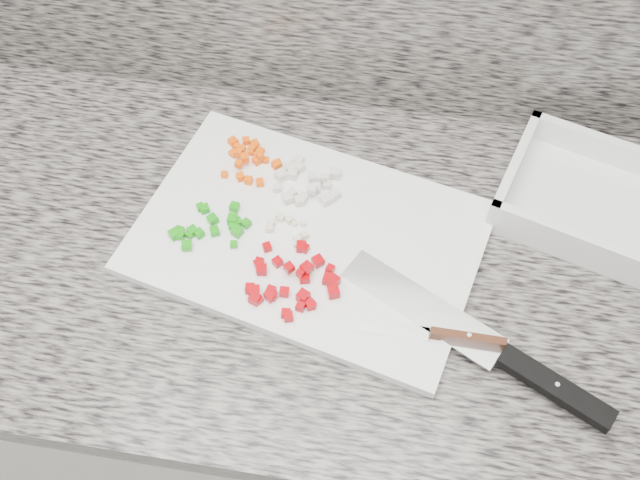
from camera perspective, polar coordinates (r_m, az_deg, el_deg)
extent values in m
cube|color=silver|center=(1.44, -4.16, -10.41)|extent=(3.92, 0.62, 0.86)
cube|color=slate|center=(1.04, -5.66, -0.73)|extent=(3.96, 0.64, 0.04)
cube|color=white|center=(1.02, -0.93, 0.22)|extent=(0.54, 0.42, 0.02)
cube|color=#FF5505|center=(1.07, -6.39, 5.04)|extent=(0.02, 0.02, 0.01)
cube|color=#FF5505|center=(1.10, -4.79, 7.08)|extent=(0.01, 0.01, 0.01)
cube|color=#FF5505|center=(1.09, -5.06, 6.34)|extent=(0.02, 0.02, 0.01)
cube|color=#FF5505|center=(1.09, -5.05, 6.73)|extent=(0.01, 0.01, 0.01)
cube|color=#FF5505|center=(1.09, -4.34, 6.40)|extent=(0.01, 0.01, 0.01)
cube|color=#FF5505|center=(1.11, -5.94, 7.90)|extent=(0.01, 0.01, 0.01)
cube|color=#FF5505|center=(1.10, -6.30, 7.24)|extent=(0.01, 0.01, 0.01)
cube|color=#FF5505|center=(1.10, -5.47, 7.24)|extent=(0.01, 0.01, 0.01)
cube|color=#FF5505|center=(1.09, -6.54, 6.95)|extent=(0.01, 0.01, 0.01)
cube|color=#FF5505|center=(1.10, -6.96, 6.91)|extent=(0.01, 0.01, 0.01)
cube|color=#FF5505|center=(1.08, -6.03, 6.55)|extent=(0.01, 0.01, 0.01)
cube|color=#FF5505|center=(1.08, -3.43, 6.12)|extent=(0.02, 0.02, 0.01)
cube|color=#FF5505|center=(1.08, -6.52, 6.08)|extent=(0.01, 0.01, 0.01)
cube|color=#FF5505|center=(1.08, -3.49, 6.00)|extent=(0.02, 0.02, 0.01)
cube|color=#FF5505|center=(1.10, -5.58, 7.06)|extent=(0.01, 0.01, 0.01)
cube|color=#FF5505|center=(1.10, -4.97, 6.84)|extent=(0.01, 0.01, 0.01)
cube|color=#FF5505|center=(1.11, -6.97, 7.82)|extent=(0.02, 0.02, 0.01)
cube|color=#FF5505|center=(1.11, -5.23, 7.49)|extent=(0.01, 0.01, 0.01)
cube|color=#FF5505|center=(1.08, -4.82, 6.71)|extent=(0.01, 0.01, 0.01)
cube|color=#FF5505|center=(1.06, -4.84, 4.61)|extent=(0.01, 0.01, 0.01)
cube|color=#FF5505|center=(1.08, -7.67, 5.23)|extent=(0.01, 0.01, 0.01)
cube|color=#FF5505|center=(1.11, -5.25, 7.68)|extent=(0.02, 0.02, 0.01)
cube|color=#FF5505|center=(1.06, -5.74, 4.76)|extent=(0.01, 0.01, 0.01)
cube|color=#FF5505|center=(1.11, -6.69, 7.46)|extent=(0.01, 0.01, 0.01)
cube|color=beige|center=(1.08, -2.08, 5.81)|extent=(0.02, 0.02, 0.01)
cube|color=beige|center=(1.04, -2.60, 3.39)|extent=(0.02, 0.02, 0.01)
cube|color=beige|center=(1.04, -1.31, 3.47)|extent=(0.01, 0.01, 0.01)
cube|color=beige|center=(1.05, 0.24, 5.05)|extent=(0.01, 0.01, 0.01)
cube|color=beige|center=(1.05, -3.44, 4.19)|extent=(0.01, 0.01, 0.01)
cube|color=beige|center=(1.08, -1.77, 6.35)|extent=(0.02, 0.02, 0.01)
cube|color=beige|center=(1.07, -2.23, 5.31)|extent=(0.02, 0.02, 0.01)
cube|color=beige|center=(1.05, 0.57, 4.41)|extent=(0.01, 0.01, 0.01)
cube|color=beige|center=(1.04, -0.63, 4.07)|extent=(0.01, 0.01, 0.01)
cube|color=beige|center=(1.04, 0.49, 3.26)|extent=(0.02, 0.02, 0.01)
cube|color=beige|center=(1.04, 1.23, 3.67)|extent=(0.02, 0.02, 0.01)
cube|color=beige|center=(1.07, -2.34, 5.84)|extent=(0.02, 0.02, 0.01)
cube|color=beige|center=(1.05, -0.32, 4.20)|extent=(0.01, 0.01, 0.01)
cube|color=beige|center=(1.07, -1.68, 5.82)|extent=(0.02, 0.02, 0.01)
cube|color=beige|center=(1.05, -0.60, 5.04)|extent=(0.02, 0.02, 0.01)
cube|color=beige|center=(1.04, -1.65, 3.18)|extent=(0.02, 0.02, 0.01)
cube|color=beige|center=(1.06, 1.21, 5.33)|extent=(0.02, 0.02, 0.01)
cube|color=beige|center=(1.05, -2.24, 3.78)|extent=(0.02, 0.02, 0.01)
cube|color=beige|center=(1.04, 0.78, 3.36)|extent=(0.01, 0.01, 0.01)
cube|color=beige|center=(1.06, -3.13, 5.21)|extent=(0.02, 0.02, 0.01)
cube|color=#17930D|center=(1.02, -9.64, 0.53)|extent=(0.02, 0.02, 0.01)
cube|color=#17930D|center=(1.02, -11.15, 0.41)|extent=(0.01, 0.01, 0.01)
cube|color=#17930D|center=(1.03, -8.59, 1.65)|extent=(0.02, 0.02, 0.01)
cube|color=#17930D|center=(1.02, -5.92, 1.33)|extent=(0.02, 0.02, 0.01)
cube|color=#17930D|center=(1.01, -6.65, 0.69)|extent=(0.02, 0.02, 0.01)
cube|color=#17930D|center=(1.04, -9.55, 2.62)|extent=(0.01, 0.01, 0.01)
cube|color=#17930D|center=(1.01, -10.61, -0.43)|extent=(0.02, 0.02, 0.01)
cube|color=#17930D|center=(1.02, -10.38, 0.46)|extent=(0.01, 0.01, 0.01)
cube|color=#17930D|center=(1.02, -7.00, 1.64)|extent=(0.01, 0.01, 0.01)
cube|color=#17930D|center=(1.00, -6.91, -0.34)|extent=(0.01, 0.01, 0.01)
cube|color=#17930D|center=(1.02, -11.57, 0.46)|extent=(0.02, 0.02, 0.01)
cube|color=#17930D|center=(1.02, -6.58, 1.43)|extent=(0.01, 0.01, 0.01)
cube|color=#17930D|center=(1.02, -10.16, 0.74)|extent=(0.02, 0.02, 0.01)
cube|color=#17930D|center=(1.02, -8.43, 0.71)|extent=(0.02, 0.02, 0.01)
cube|color=#17930D|center=(1.04, -9.22, 2.50)|extent=(0.02, 0.02, 0.01)
cube|color=#17930D|center=(1.03, -11.19, 0.73)|extent=(0.01, 0.01, 0.01)
cube|color=#17930D|center=(1.04, -6.85, 2.64)|extent=(0.01, 0.01, 0.01)
cube|color=#17930D|center=(1.02, -6.96, 1.14)|extent=(0.01, 0.01, 0.01)
cube|color=#AE0209|center=(0.98, -4.89, -1.76)|extent=(0.01, 0.01, 0.01)
cube|color=#AE0209|center=(0.97, -4.68, -2.38)|extent=(0.02, 0.02, 0.01)
cube|color=#AE0209|center=(0.96, -1.55, -2.66)|extent=(0.01, 0.01, 0.01)
cube|color=#AE0209|center=(0.96, -5.61, -3.89)|extent=(0.01, 0.01, 0.01)
cube|color=#AE0209|center=(0.96, -1.25, -3.03)|extent=(0.02, 0.02, 0.01)
cube|color=#AE0209|center=(0.96, -1.07, -2.25)|extent=(0.02, 0.02, 0.01)
cube|color=#AE0209|center=(0.95, -3.84, -4.46)|extent=(0.01, 0.01, 0.01)
cube|color=#AE0209|center=(0.95, -0.76, -5.14)|extent=(0.02, 0.02, 0.01)
cube|color=#AE0209|center=(0.96, -2.50, -2.22)|extent=(0.02, 0.02, 0.01)
cube|color=#AE0209|center=(0.94, -2.54, -6.15)|extent=(0.01, 0.01, 0.01)
cube|color=#AE0209|center=(0.94, -1.57, -5.35)|extent=(0.01, 0.01, 0.01)
cube|color=#AE0209|center=(0.95, -3.99, -4.46)|extent=(0.02, 0.02, 0.01)
cube|color=#AE0209|center=(0.96, -3.95, -4.05)|extent=(0.01, 0.01, 0.01)
cube|color=#AE0209|center=(0.98, -3.42, -1.76)|extent=(0.02, 0.02, 0.01)
cube|color=#AE0209|center=(0.96, 0.69, -3.15)|extent=(0.02, 0.02, 0.01)
cube|color=#AE0209|center=(0.95, -5.01, -4.75)|extent=(0.02, 0.02, 0.01)
cube|color=#AE0209|center=(0.98, -4.87, -1.99)|extent=(0.02, 0.02, 0.01)
cube|color=#AE0209|center=(0.95, -5.23, -4.70)|extent=(0.02, 0.02, 0.01)
cube|color=#AE0209|center=(0.96, -5.27, -4.10)|extent=(0.02, 0.02, 0.01)
cube|color=#AE0209|center=(0.95, 1.08, -4.18)|extent=(0.02, 0.02, 0.01)
cube|color=#AE0209|center=(0.99, -1.49, -0.54)|extent=(0.01, 0.01, 0.01)
cube|color=#AE0209|center=(0.99, -1.24, -0.66)|extent=(0.01, 0.01, 0.01)
cube|color=#AE0209|center=(0.97, 0.83, -2.33)|extent=(0.01, 0.01, 0.01)
cube|color=#AE0209|center=(0.94, -2.74, -5.89)|extent=(0.01, 0.01, 0.01)
cube|color=#AE0209|center=(0.98, -0.17, -1.68)|extent=(0.02, 0.02, 0.01)
cube|color=#AE0209|center=(0.94, -0.76, -5.23)|extent=(0.02, 0.02, 0.01)
cube|color=#AE0209|center=(0.95, -2.87, -4.17)|extent=(0.01, 0.01, 0.01)
cube|color=#AE0209|center=(0.96, 1.08, -3.29)|extent=(0.02, 0.02, 0.01)
cube|color=#AE0209|center=(0.95, -1.35, -4.54)|extent=(0.02, 0.02, 0.01)
cube|color=#AE0209|center=(0.99, -4.26, -0.56)|extent=(0.02, 0.02, 0.01)
cube|color=beige|center=(1.01, -4.06, 0.95)|extent=(0.01, 0.01, 0.01)
cube|color=beige|center=(1.02, -3.90, 1.44)|extent=(0.01, 0.01, 0.01)
cube|color=beige|center=(1.02, -2.46, 1.63)|extent=(0.01, 0.01, 0.01)
cube|color=beige|center=(1.02, -2.02, 1.34)|extent=(0.01, 0.01, 0.01)
cube|color=beige|center=(1.02, -3.14, 1.76)|extent=(0.01, 0.01, 0.01)
cube|color=beige|center=(1.00, -1.26, 0.41)|extent=(0.01, 0.01, 0.01)
cube|color=beige|center=(1.02, -3.35, 1.99)|extent=(0.01, 0.01, 0.01)
cube|color=beige|center=(1.02, -1.35, 1.32)|extent=(0.01, 0.01, 0.01)
cube|color=beige|center=(1.00, -1.80, 0.12)|extent=(0.01, 0.01, 0.01)
cube|color=beige|center=(1.00, -1.95, -0.34)|extent=(0.01, 0.01, 0.01)
cube|color=white|center=(0.96, 8.19, -5.36)|extent=(0.23, 0.15, 0.00)
cube|color=black|center=(0.94, 18.30, -11.13)|extent=(0.15, 0.10, 0.02)
cylinder|color=white|center=(0.93, 18.45, -10.92)|extent=(0.01, 0.01, 0.00)
cube|color=white|center=(0.94, 5.79, -7.10)|extent=(0.10, 0.02, 0.00)
cube|color=#4C2313|center=(0.94, 11.75, -7.70)|extent=(0.10, 0.01, 0.02)
cylinder|color=white|center=(0.93, 11.84, -7.46)|extent=(0.01, 0.01, 0.00)
cube|color=silver|center=(1.12, 21.28, 2.21)|extent=(0.33, 0.28, 0.01)
cube|color=silver|center=(1.16, 22.82, 6.38)|extent=(0.27, 0.10, 0.04)
cube|color=silver|center=(1.04, 20.54, -0.61)|extent=(0.27, 0.10, 0.04)
cube|color=silver|center=(1.10, 15.29, 5.69)|extent=(0.07, 0.20, 0.04)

